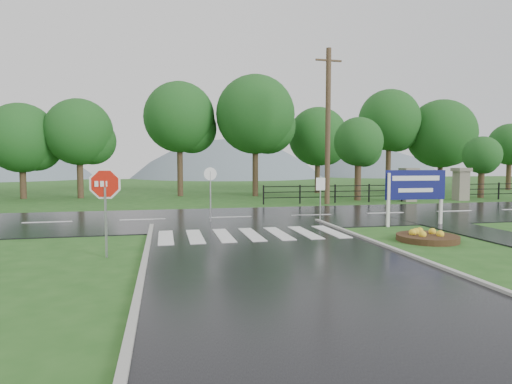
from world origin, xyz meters
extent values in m
plane|color=#24531B|center=(0.00, 0.00, 0.00)|extent=(120.00, 120.00, 0.00)
cube|color=black|center=(0.00, 10.00, 0.00)|extent=(90.00, 8.00, 0.04)
cube|color=black|center=(8.50, 4.00, 0.00)|extent=(2.20, 11.00, 0.04)
cube|color=silver|center=(-3.00, 5.00, 0.06)|extent=(0.50, 2.80, 0.02)
cube|color=silver|center=(-2.00, 5.00, 0.06)|extent=(0.50, 2.80, 0.02)
cube|color=silver|center=(-1.00, 5.00, 0.06)|extent=(0.50, 2.80, 0.02)
cube|color=silver|center=(0.00, 5.00, 0.06)|extent=(0.50, 2.80, 0.02)
cube|color=silver|center=(1.00, 5.00, 0.06)|extent=(0.50, 2.80, 0.02)
cube|color=silver|center=(2.00, 5.00, 0.06)|extent=(0.50, 2.80, 0.02)
cube|color=silver|center=(3.00, 5.00, 0.06)|extent=(0.50, 2.80, 0.02)
cube|color=#A3A39B|center=(-3.55, -4.00, 0.00)|extent=(0.15, 24.00, 0.12)
cube|color=gray|center=(13.00, 16.00, 1.00)|extent=(0.80, 0.80, 2.00)
cube|color=#6B6659|center=(13.00, 16.00, 2.12)|extent=(1.00, 1.00, 0.24)
cube|color=gray|center=(17.00, 16.00, 1.00)|extent=(0.80, 0.80, 2.00)
cube|color=#6B6659|center=(17.00, 16.00, 2.12)|extent=(1.00, 1.00, 0.24)
cube|color=black|center=(7.75, 16.00, 0.40)|extent=(9.50, 0.05, 0.05)
cube|color=black|center=(7.75, 16.00, 0.75)|extent=(9.50, 0.05, 0.05)
cube|color=black|center=(7.75, 16.00, 1.10)|extent=(9.50, 0.05, 0.05)
cube|color=black|center=(3.00, 16.00, 0.60)|extent=(0.08, 0.08, 1.20)
cube|color=black|center=(12.50, 16.00, 0.60)|extent=(0.08, 0.08, 1.20)
cube|color=black|center=(17.50, 16.00, 0.60)|extent=(0.08, 0.08, 1.20)
sphere|color=slate|center=(-28.00, 65.00, -14.40)|extent=(40.00, 40.00, 40.00)
sphere|color=slate|center=(8.00, 65.00, -17.28)|extent=(48.00, 48.00, 48.00)
sphere|color=slate|center=(36.00, 65.00, -12.96)|extent=(36.00, 36.00, 36.00)
cube|color=#939399|center=(-4.61, 2.46, 0.97)|extent=(0.06, 0.06, 1.94)
cylinder|color=white|center=(-4.61, 2.48, 2.04)|extent=(1.16, 0.13, 1.17)
cylinder|color=red|center=(-4.61, 2.46, 2.04)|extent=(1.01, 0.13, 1.02)
cube|color=silver|center=(5.86, 5.93, 1.10)|extent=(0.11, 0.11, 2.20)
cube|color=silver|center=(8.27, 5.93, 1.10)|extent=(0.11, 0.11, 2.20)
cube|color=#0D1056|center=(7.06, 5.93, 1.70)|extent=(2.64, 0.17, 1.21)
cube|color=white|center=(7.06, 5.90, 1.98)|extent=(2.09, 0.09, 0.20)
cube|color=white|center=(7.06, 5.90, 1.48)|extent=(1.54, 0.07, 0.16)
cylinder|color=#332111|center=(5.56, 2.81, 0.10)|extent=(2.01, 2.01, 0.20)
cube|color=#939399|center=(3.53, 7.52, 0.92)|extent=(0.04, 0.04, 1.84)
cube|color=white|center=(3.53, 7.50, 1.70)|extent=(0.43, 0.09, 0.53)
cylinder|color=#939399|center=(-1.07, 8.70, 1.12)|extent=(0.07, 0.07, 2.24)
cylinder|color=white|center=(-1.07, 8.68, 2.13)|extent=(0.56, 0.06, 0.56)
cylinder|color=#473523|center=(7.00, 15.50, 4.83)|extent=(0.32, 0.32, 9.65)
cube|color=brown|center=(7.00, 15.50, 8.90)|extent=(1.72, 0.19, 0.11)
cylinder|color=#3D2B1C|center=(10.03, 17.50, 1.68)|extent=(0.45, 0.45, 3.37)
sphere|color=#164919|center=(10.03, 17.50, 4.04)|extent=(3.35, 3.35, 3.35)
cylinder|color=#3D2B1C|center=(19.85, 17.50, 1.32)|extent=(0.41, 0.41, 2.63)
sphere|color=#164919|center=(19.85, 17.50, 3.16)|extent=(2.73, 2.73, 2.73)
camera|label=1|loc=(-3.01, -9.81, 2.63)|focal=30.00mm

